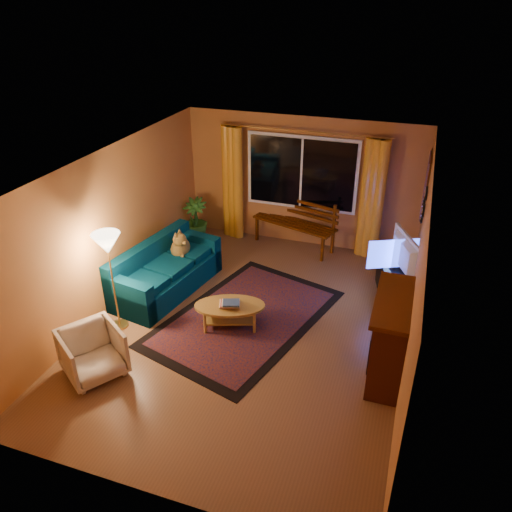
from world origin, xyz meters
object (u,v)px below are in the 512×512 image
(armchair, at_px, (92,351))
(tv_console, at_px, (395,286))
(coffee_table, at_px, (230,315))
(sofa, at_px, (166,269))
(floor_lamp, at_px, (113,282))
(bench, at_px, (294,235))

(armchair, relative_size, tv_console, 0.56)
(coffee_table, bearing_deg, sofa, 155.87)
(sofa, distance_m, floor_lamp, 1.23)
(armchair, bearing_deg, coffee_table, -6.24)
(sofa, xyz_separation_m, coffee_table, (1.37, -0.61, -0.22))
(bench, bearing_deg, tv_console, -15.98)
(tv_console, bearing_deg, bench, 133.66)
(coffee_table, bearing_deg, armchair, -130.26)
(tv_console, bearing_deg, coffee_table, -159.72)
(bench, distance_m, coffee_table, 2.85)
(floor_lamp, distance_m, coffee_table, 1.77)
(sofa, relative_size, armchair, 2.75)
(floor_lamp, bearing_deg, armchair, -74.61)
(tv_console, bearing_deg, armchair, -152.77)
(armchair, xyz_separation_m, tv_console, (3.59, 3.05, -0.10))
(bench, distance_m, armchair, 4.65)
(bench, height_order, tv_console, tv_console)
(floor_lamp, xyz_separation_m, tv_console, (3.86, 2.04, -0.50))
(coffee_table, relative_size, tv_console, 0.80)
(sofa, bearing_deg, tv_console, 23.84)
(bench, bearing_deg, armchair, -92.07)
(coffee_table, bearing_deg, bench, 85.42)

